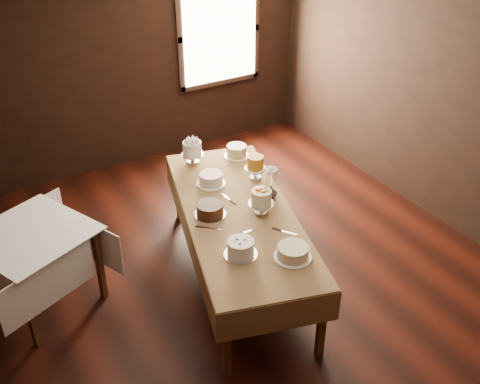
% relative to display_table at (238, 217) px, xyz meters
% --- Properties ---
extents(floor, '(5.00, 6.00, 0.01)m').
position_rel_display_table_xyz_m(floor, '(0.07, -0.11, -0.74)').
color(floor, black).
rests_on(floor, ground).
extents(wall_back, '(5.00, 0.02, 2.80)m').
position_rel_display_table_xyz_m(wall_back, '(0.07, 2.89, 0.66)').
color(wall_back, black).
rests_on(wall_back, ground).
extents(wall_right, '(0.02, 6.00, 2.80)m').
position_rel_display_table_xyz_m(wall_right, '(2.57, -0.11, 0.66)').
color(wall_right, black).
rests_on(wall_right, ground).
extents(window, '(1.10, 0.05, 1.30)m').
position_rel_display_table_xyz_m(window, '(1.37, 2.83, 0.86)').
color(window, '#FFEABF').
rests_on(window, wall_back).
extents(display_table, '(1.68, 2.76, 0.80)m').
position_rel_display_table_xyz_m(display_table, '(0.00, 0.00, 0.00)').
color(display_table, '#432819').
rests_on(display_table, ground).
extents(side_table, '(1.27, 1.27, 0.82)m').
position_rel_display_table_xyz_m(side_table, '(-1.81, 0.62, -0.02)').
color(side_table, '#432819').
rests_on(side_table, ground).
extents(cake_meringue, '(0.24, 0.24, 0.26)m').
position_rel_display_table_xyz_m(cake_meringue, '(0.06, 1.09, 0.18)').
color(cake_meringue, silver).
rests_on(cake_meringue, display_table).
extents(cake_speckled, '(0.31, 0.31, 0.13)m').
position_rel_display_table_xyz_m(cake_speckled, '(0.55, 0.97, 0.12)').
color(cake_speckled, white).
rests_on(cake_speckled, display_table).
extents(cake_lattice, '(0.34, 0.34, 0.11)m').
position_rel_display_table_xyz_m(cake_lattice, '(0.01, 0.58, 0.11)').
color(cake_lattice, white).
rests_on(cake_lattice, display_table).
extents(cake_caramel, '(0.23, 0.23, 0.27)m').
position_rel_display_table_xyz_m(cake_caramel, '(0.47, 0.46, 0.17)').
color(cake_caramel, white).
rests_on(cake_caramel, display_table).
extents(cake_chocolate, '(0.35, 0.35, 0.12)m').
position_rel_display_table_xyz_m(cake_chocolate, '(-0.26, 0.08, 0.12)').
color(cake_chocolate, silver).
rests_on(cake_chocolate, display_table).
extents(cake_flowers, '(0.27, 0.27, 0.26)m').
position_rel_display_table_xyz_m(cake_flowers, '(0.17, -0.13, 0.17)').
color(cake_flowers, silver).
rests_on(cake_flowers, display_table).
extents(cake_swirl, '(0.30, 0.30, 0.15)m').
position_rel_display_table_xyz_m(cake_swirl, '(-0.32, -0.59, 0.13)').
color(cake_swirl, silver).
rests_on(cake_swirl, display_table).
extents(cake_cream, '(0.33, 0.33, 0.12)m').
position_rel_display_table_xyz_m(cake_cream, '(0.04, -0.84, 0.11)').
color(cake_cream, white).
rests_on(cake_cream, display_table).
extents(cake_server_a, '(0.24, 0.03, 0.01)m').
position_rel_display_table_xyz_m(cake_server_a, '(-0.07, -0.33, 0.06)').
color(cake_server_a, silver).
rests_on(cake_server_a, display_table).
extents(cake_server_b, '(0.15, 0.21, 0.01)m').
position_rel_display_table_xyz_m(cake_server_b, '(0.22, -0.54, 0.06)').
color(cake_server_b, silver).
rests_on(cake_server_b, display_table).
extents(cake_server_c, '(0.05, 0.24, 0.01)m').
position_rel_display_table_xyz_m(cake_server_c, '(0.02, 0.29, 0.06)').
color(cake_server_c, silver).
rests_on(cake_server_c, display_table).
extents(cake_server_d, '(0.23, 0.10, 0.01)m').
position_rel_display_table_xyz_m(cake_server_d, '(0.38, 0.18, 0.06)').
color(cake_server_d, silver).
rests_on(cake_server_d, display_table).
extents(cake_server_e, '(0.19, 0.18, 0.01)m').
position_rel_display_table_xyz_m(cake_server_e, '(-0.35, -0.13, 0.06)').
color(cake_server_e, silver).
rests_on(cake_server_e, display_table).
extents(flower_vase, '(0.16, 0.16, 0.13)m').
position_rel_display_table_xyz_m(flower_vase, '(0.40, 0.05, 0.12)').
color(flower_vase, '#2D2823').
rests_on(flower_vase, display_table).
extents(flower_bouquet, '(0.14, 0.14, 0.20)m').
position_rel_display_table_xyz_m(flower_bouquet, '(0.40, 0.05, 0.31)').
color(flower_bouquet, white).
rests_on(flower_bouquet, flower_vase).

